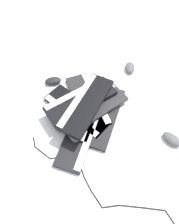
{
  "coord_description": "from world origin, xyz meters",
  "views": [
    {
      "loc": [
        0.06,
        -0.6,
        1.04
      ],
      "look_at": [
        -0.08,
        0.02,
        0.06
      ],
      "focal_mm": 32.0,
      "sensor_mm": 36.0,
      "label": 1
    }
  ],
  "objects_px": {
    "mouse_5": "(75,102)",
    "mouse_6": "(75,133)",
    "keyboard_0": "(104,115)",
    "keyboard_2": "(77,110)",
    "mouse_1": "(53,81)",
    "mouse_3": "(172,139)",
    "mouse_0": "(72,109)",
    "mouse_4": "(74,103)",
    "mouse_2": "(130,68)",
    "keyboard_5": "(81,100)",
    "keyboard_6": "(86,103)",
    "keyboard_3": "(81,134)",
    "keyboard_4": "(93,108)",
    "keyboard_1": "(88,100)"
  },
  "relations": [
    {
      "from": "keyboard_6",
      "to": "mouse_4",
      "type": "xyz_separation_m",
      "value": [
        -0.08,
        0.03,
        -0.05
      ]
    },
    {
      "from": "keyboard_0",
      "to": "mouse_5",
      "type": "distance_m",
      "value": 0.19
    },
    {
      "from": "mouse_4",
      "to": "mouse_5",
      "type": "height_order",
      "value": "same"
    },
    {
      "from": "mouse_4",
      "to": "keyboard_4",
      "type": "bearing_deg",
      "value": -46.56
    },
    {
      "from": "keyboard_6",
      "to": "mouse_6",
      "type": "xyz_separation_m",
      "value": [
        -0.03,
        -0.17,
        -0.05
      ]
    },
    {
      "from": "keyboard_0",
      "to": "keyboard_2",
      "type": "bearing_deg",
      "value": -179.79
    },
    {
      "from": "keyboard_0",
      "to": "mouse_5",
      "type": "bearing_deg",
      "value": 170.62
    },
    {
      "from": "mouse_2",
      "to": "mouse_6",
      "type": "relative_size",
      "value": 1.0
    },
    {
      "from": "keyboard_4",
      "to": "mouse_6",
      "type": "relative_size",
      "value": 3.91
    },
    {
      "from": "keyboard_0",
      "to": "mouse_1",
      "type": "relative_size",
      "value": 4.14
    },
    {
      "from": "mouse_1",
      "to": "keyboard_0",
      "type": "bearing_deg",
      "value": -50.71
    },
    {
      "from": "mouse_0",
      "to": "mouse_4",
      "type": "height_order",
      "value": "same"
    },
    {
      "from": "mouse_4",
      "to": "mouse_5",
      "type": "bearing_deg",
      "value": -11.86
    },
    {
      "from": "keyboard_1",
      "to": "keyboard_5",
      "type": "relative_size",
      "value": 1.06
    },
    {
      "from": "keyboard_0",
      "to": "mouse_3",
      "type": "xyz_separation_m",
      "value": [
        0.4,
        -0.08,
        0.01
      ]
    },
    {
      "from": "keyboard_0",
      "to": "mouse_6",
      "type": "height_order",
      "value": "mouse_6"
    },
    {
      "from": "mouse_0",
      "to": "mouse_4",
      "type": "bearing_deg",
      "value": 103.06
    },
    {
      "from": "keyboard_5",
      "to": "mouse_5",
      "type": "distance_m",
      "value": 0.04
    },
    {
      "from": "keyboard_4",
      "to": "mouse_3",
      "type": "bearing_deg",
      "value": -11.21
    },
    {
      "from": "keyboard_4",
      "to": "keyboard_5",
      "type": "bearing_deg",
      "value": 165.19
    },
    {
      "from": "keyboard_4",
      "to": "keyboard_2",
      "type": "bearing_deg",
      "value": -168.89
    },
    {
      "from": "keyboard_6",
      "to": "keyboard_3",
      "type": "bearing_deg",
      "value": -89.76
    },
    {
      "from": "mouse_1",
      "to": "keyboard_6",
      "type": "bearing_deg",
      "value": -58.71
    },
    {
      "from": "keyboard_2",
      "to": "mouse_6",
      "type": "xyz_separation_m",
      "value": [
        0.04,
        -0.17,
        0.04
      ]
    },
    {
      "from": "mouse_5",
      "to": "keyboard_3",
      "type": "bearing_deg",
      "value": -146.48
    },
    {
      "from": "mouse_3",
      "to": "keyboard_5",
      "type": "bearing_deg",
      "value": -158.7
    },
    {
      "from": "mouse_2",
      "to": "keyboard_0",
      "type": "bearing_deg",
      "value": -21.26
    },
    {
      "from": "keyboard_4",
      "to": "mouse_3",
      "type": "xyz_separation_m",
      "value": [
        0.47,
        -0.09,
        -0.02
      ]
    },
    {
      "from": "keyboard_3",
      "to": "mouse_6",
      "type": "relative_size",
      "value": 4.11
    },
    {
      "from": "keyboard_2",
      "to": "keyboard_3",
      "type": "distance_m",
      "value": 0.16
    },
    {
      "from": "keyboard_6",
      "to": "mouse_3",
      "type": "bearing_deg",
      "value": -8.61
    },
    {
      "from": "mouse_3",
      "to": "keyboard_6",
      "type": "bearing_deg",
      "value": -155.59
    },
    {
      "from": "mouse_5",
      "to": "mouse_2",
      "type": "bearing_deg",
      "value": -26.23
    },
    {
      "from": "keyboard_1",
      "to": "keyboard_2",
      "type": "relative_size",
      "value": 0.98
    },
    {
      "from": "keyboard_6",
      "to": "mouse_1",
      "type": "relative_size",
      "value": 4.21
    },
    {
      "from": "keyboard_5",
      "to": "mouse_3",
      "type": "height_order",
      "value": "keyboard_5"
    },
    {
      "from": "keyboard_2",
      "to": "keyboard_4",
      "type": "relative_size",
      "value": 1.06
    },
    {
      "from": "keyboard_4",
      "to": "mouse_2",
      "type": "xyz_separation_m",
      "value": [
        0.18,
        0.41,
        -0.02
      ]
    },
    {
      "from": "keyboard_4",
      "to": "keyboard_6",
      "type": "relative_size",
      "value": 0.93
    },
    {
      "from": "keyboard_0",
      "to": "mouse_6",
      "type": "relative_size",
      "value": 4.14
    },
    {
      "from": "mouse_1",
      "to": "mouse_3",
      "type": "distance_m",
      "value": 0.83
    },
    {
      "from": "keyboard_0",
      "to": "keyboard_4",
      "type": "bearing_deg",
      "value": 165.9
    },
    {
      "from": "keyboard_6",
      "to": "mouse_2",
      "type": "distance_m",
      "value": 0.49
    },
    {
      "from": "keyboard_6",
      "to": "mouse_6",
      "type": "height_order",
      "value": "keyboard_6"
    },
    {
      "from": "mouse_5",
      "to": "mouse_6",
      "type": "xyz_separation_m",
      "value": [
        0.05,
        -0.2,
        0.0
      ]
    },
    {
      "from": "mouse_2",
      "to": "keyboard_1",
      "type": "bearing_deg",
      "value": -40.89
    },
    {
      "from": "keyboard_0",
      "to": "keyboard_6",
      "type": "bearing_deg",
      "value": 179.2
    },
    {
      "from": "mouse_4",
      "to": "mouse_2",
      "type": "bearing_deg",
      "value": 11.07
    },
    {
      "from": "keyboard_3",
      "to": "keyboard_6",
      "type": "relative_size",
      "value": 0.98
    },
    {
      "from": "keyboard_4",
      "to": "keyboard_6",
      "type": "distance_m",
      "value": 0.07
    }
  ]
}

